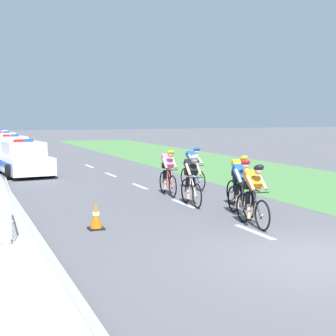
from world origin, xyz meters
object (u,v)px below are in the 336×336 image
at_px(police_car_third, 3,145).
at_px(traffic_cone_near, 96,216).
at_px(cyclist_second, 241,186).
at_px(police_car_nearest, 24,160).
at_px(cyclist_sixth, 193,167).
at_px(crowd_barrier_front, 8,208).
at_px(cyclist_lead, 253,194).
at_px(cyclist_third, 240,180).
at_px(cyclist_fourth, 191,179).
at_px(cyclist_fifth, 168,172).
at_px(police_car_second, 11,151).

height_order(police_car_third, traffic_cone_near, police_car_third).
relative_size(cyclist_second, police_car_nearest, 0.38).
relative_size(cyclist_second, cyclist_sixth, 1.00).
relative_size(police_car_nearest, crowd_barrier_front, 1.96).
relative_size(cyclist_lead, crowd_barrier_front, 0.74).
distance_m(cyclist_sixth, police_car_third, 18.81).
bearing_deg(cyclist_third, cyclist_fourth, 147.33).
bearing_deg(cyclist_fifth, cyclist_fourth, -92.70).
bearing_deg(cyclist_lead, traffic_cone_near, 162.24).
bearing_deg(cyclist_fifth, police_car_nearest, 116.34).
height_order(cyclist_second, police_car_third, police_car_third).
relative_size(cyclist_lead, cyclist_second, 1.00).
relative_size(cyclist_sixth, traffic_cone_near, 2.69).
height_order(cyclist_third, crowd_barrier_front, cyclist_third).
bearing_deg(cyclist_lead, cyclist_sixth, 78.20).
bearing_deg(police_car_second, cyclist_third, -73.39).
height_order(cyclist_third, police_car_second, police_car_second).
xyz_separation_m(cyclist_third, crowd_barrier_front, (-6.52, -1.29, -0.14)).
height_order(cyclist_third, traffic_cone_near, cyclist_third).
relative_size(cyclist_fourth, police_car_nearest, 0.38).
relative_size(cyclist_fifth, traffic_cone_near, 2.69).
bearing_deg(traffic_cone_near, cyclist_second, 1.79).
bearing_deg(cyclist_fourth, cyclist_fifth, 87.30).
relative_size(cyclist_lead, cyclist_third, 1.00).
height_order(cyclist_fifth, crowd_barrier_front, cyclist_fifth).
bearing_deg(cyclist_third, crowd_barrier_front, -168.82).
distance_m(cyclist_second, police_car_nearest, 12.32).
height_order(cyclist_third, police_car_third, police_car_third).
bearing_deg(cyclist_third, police_car_second, 106.61).
bearing_deg(police_car_second, police_car_nearest, -89.99).
bearing_deg(cyclist_sixth, police_car_nearest, 127.53).
distance_m(police_car_nearest, traffic_cone_near, 11.69).
relative_size(cyclist_third, police_car_third, 0.39).
relative_size(police_car_nearest, police_car_third, 1.02).
distance_m(cyclist_fourth, police_car_third, 21.41).
height_order(cyclist_fifth, traffic_cone_near, cyclist_fifth).
bearing_deg(cyclist_sixth, police_car_second, 112.25).
distance_m(cyclist_fourth, cyclist_fifth, 2.05).
height_order(cyclist_third, cyclist_fifth, same).
xyz_separation_m(cyclist_fourth, police_car_nearest, (-3.69, 9.69, -0.11)).
bearing_deg(police_car_nearest, traffic_cone_near, -88.49).
height_order(police_car_second, crowd_barrier_front, police_car_second).
bearing_deg(cyclist_second, cyclist_third, 61.69).
bearing_deg(cyclist_third, cyclist_second, -118.31).
xyz_separation_m(cyclist_fourth, police_car_third, (-3.69, 21.09, -0.11)).
distance_m(cyclist_fifth, police_car_third, 19.41).
height_order(cyclist_second, crowd_barrier_front, cyclist_second).
relative_size(cyclist_third, cyclist_fifth, 1.00).
height_order(cyclist_lead, cyclist_sixth, same).
distance_m(police_car_nearest, police_car_second, 5.87).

